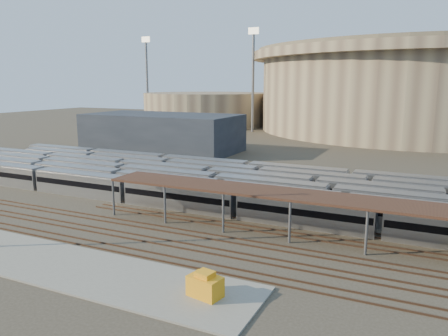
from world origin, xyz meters
TOP-DOWN VIEW (x-y plane):
  - ground at (0.00, 0.00)m, footprint 420.00×420.00m
  - apron at (-5.00, -15.00)m, footprint 50.00×9.00m
  - subway_trains at (2.50, 18.50)m, footprint 123.12×23.90m
  - inspection_shed at (22.00, 4.00)m, footprint 60.30×6.00m
  - empty_tracks at (0.00, -5.00)m, footprint 170.00×9.62m
  - stadium at (25.00, 140.00)m, footprint 124.00×124.00m
  - secondary_arena at (-60.00, 130.00)m, footprint 56.00×56.00m
  - service_building at (-35.00, 55.00)m, footprint 42.00×20.00m
  - floodlight_0 at (-30.00, 110.00)m, footprint 4.00×1.00m
  - floodlight_1 at (-85.00, 120.00)m, footprint 4.00×1.00m
  - floodlight_3 at (-10.00, 160.00)m, footprint 4.00×1.00m
  - yellow_equipment at (15.04, -14.79)m, footprint 3.22×2.36m

SIDE VIEW (x-z plane):
  - ground at x=0.00m, z-range 0.00..0.00m
  - empty_tracks at x=0.00m, z-range 0.00..0.18m
  - apron at x=-5.00m, z-range 0.00..0.20m
  - yellow_equipment at x=15.04m, z-range 0.20..2.02m
  - subway_trains at x=2.50m, z-range 0.00..3.60m
  - inspection_shed at x=22.00m, z-range 2.33..7.63m
  - service_building at x=-35.00m, z-range 0.00..10.00m
  - secondary_arena at x=-60.00m, z-range 0.00..14.00m
  - stadium at x=25.00m, z-range 0.22..32.72m
  - floodlight_0 at x=-30.00m, z-range 1.45..39.85m
  - floodlight_1 at x=-85.00m, z-range 1.45..39.85m
  - floodlight_3 at x=-10.00m, z-range 1.45..39.85m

